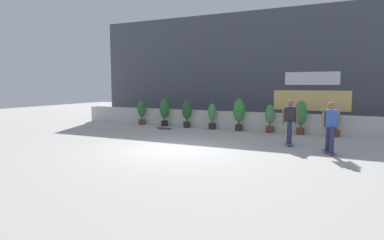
{
  "coord_description": "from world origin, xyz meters",
  "views": [
    {
      "loc": [
        5.38,
        -9.84,
        2.26
      ],
      "look_at": [
        0.0,
        1.5,
        0.9
      ],
      "focal_mm": 30.52,
      "sensor_mm": 36.0,
      "label": 1
    }
  ],
  "objects_px": {
    "skater_by_wall_left": "(290,120)",
    "potted_plant_0": "(142,111)",
    "potted_plant_5": "(270,117)",
    "potted_plant_2": "(187,112)",
    "skateboard_near_camera": "(164,128)",
    "potted_plant_4": "(239,112)",
    "potted_plant_1": "(164,110)",
    "potted_plant_7": "(336,123)",
    "potted_plant_3": "(212,115)",
    "skater_foreground": "(330,125)",
    "potted_plant_6": "(301,115)"
  },
  "relations": [
    {
      "from": "potted_plant_6",
      "to": "potted_plant_1",
      "type": "bearing_deg",
      "value": 180.0
    },
    {
      "from": "potted_plant_1",
      "to": "potted_plant_7",
      "type": "bearing_deg",
      "value": 0.0
    },
    {
      "from": "potted_plant_5",
      "to": "potted_plant_2",
      "type": "bearing_deg",
      "value": 180.0
    },
    {
      "from": "potted_plant_4",
      "to": "skateboard_near_camera",
      "type": "relative_size",
      "value": 1.98
    },
    {
      "from": "potted_plant_4",
      "to": "potted_plant_5",
      "type": "relative_size",
      "value": 1.2
    },
    {
      "from": "potted_plant_2",
      "to": "potted_plant_3",
      "type": "distance_m",
      "value": 1.45
    },
    {
      "from": "potted_plant_5",
      "to": "potted_plant_7",
      "type": "bearing_deg",
      "value": 0.0
    },
    {
      "from": "skateboard_near_camera",
      "to": "skater_by_wall_left",
      "type": "bearing_deg",
      "value": -15.22
    },
    {
      "from": "potted_plant_1",
      "to": "potted_plant_7",
      "type": "relative_size",
      "value": 1.28
    },
    {
      "from": "potted_plant_1",
      "to": "potted_plant_2",
      "type": "bearing_deg",
      "value": 0.0
    },
    {
      "from": "potted_plant_5",
      "to": "skater_foreground",
      "type": "xyz_separation_m",
      "value": [
        2.79,
        -3.95,
        0.2
      ]
    },
    {
      "from": "potted_plant_4",
      "to": "skater_foreground",
      "type": "bearing_deg",
      "value": -42.47
    },
    {
      "from": "potted_plant_3",
      "to": "skater_foreground",
      "type": "distance_m",
      "value": 6.96
    },
    {
      "from": "potted_plant_5",
      "to": "skater_by_wall_left",
      "type": "distance_m",
      "value": 3.24
    },
    {
      "from": "potted_plant_1",
      "to": "potted_plant_5",
      "type": "xyz_separation_m",
      "value": [
        5.74,
        0.0,
        -0.14
      ]
    },
    {
      "from": "potted_plant_2",
      "to": "skater_foreground",
      "type": "xyz_separation_m",
      "value": [
        7.17,
        -3.95,
        0.11
      ]
    },
    {
      "from": "potted_plant_6",
      "to": "skater_foreground",
      "type": "bearing_deg",
      "value": -70.42
    },
    {
      "from": "potted_plant_3",
      "to": "potted_plant_6",
      "type": "xyz_separation_m",
      "value": [
        4.32,
        0.0,
        0.18
      ]
    },
    {
      "from": "potted_plant_5",
      "to": "skateboard_near_camera",
      "type": "xyz_separation_m",
      "value": [
        -5.08,
        -1.18,
        -0.68
      ]
    },
    {
      "from": "potted_plant_1",
      "to": "potted_plant_0",
      "type": "bearing_deg",
      "value": -180.0
    },
    {
      "from": "potted_plant_1",
      "to": "potted_plant_2",
      "type": "height_order",
      "value": "potted_plant_1"
    },
    {
      "from": "potted_plant_2",
      "to": "potted_plant_4",
      "type": "xyz_separation_m",
      "value": [
        2.86,
        0.0,
        0.1
      ]
    },
    {
      "from": "skateboard_near_camera",
      "to": "potted_plant_0",
      "type": "bearing_deg",
      "value": 151.25
    },
    {
      "from": "potted_plant_1",
      "to": "potted_plant_7",
      "type": "distance_m",
      "value": 8.6
    },
    {
      "from": "potted_plant_0",
      "to": "skateboard_near_camera",
      "type": "distance_m",
      "value": 2.56
    },
    {
      "from": "potted_plant_2",
      "to": "potted_plant_5",
      "type": "distance_m",
      "value": 4.38
    },
    {
      "from": "potted_plant_1",
      "to": "potted_plant_7",
      "type": "height_order",
      "value": "potted_plant_1"
    },
    {
      "from": "potted_plant_7",
      "to": "potted_plant_3",
      "type": "bearing_deg",
      "value": -180.0
    },
    {
      "from": "skater_by_wall_left",
      "to": "potted_plant_0",
      "type": "bearing_deg",
      "value": 161.15
    },
    {
      "from": "skateboard_near_camera",
      "to": "potted_plant_2",
      "type": "bearing_deg",
      "value": 59.09
    },
    {
      "from": "potted_plant_7",
      "to": "skater_foreground",
      "type": "bearing_deg",
      "value": -90.78
    },
    {
      "from": "potted_plant_0",
      "to": "skateboard_near_camera",
      "type": "bearing_deg",
      "value": -28.75
    },
    {
      "from": "potted_plant_3",
      "to": "skater_foreground",
      "type": "xyz_separation_m",
      "value": [
        5.73,
        -3.95,
        0.22
      ]
    },
    {
      "from": "potted_plant_0",
      "to": "potted_plant_7",
      "type": "relative_size",
      "value": 1.17
    },
    {
      "from": "skater_foreground",
      "to": "potted_plant_2",
      "type": "bearing_deg",
      "value": 151.18
    },
    {
      "from": "potted_plant_2",
      "to": "skater_by_wall_left",
      "type": "height_order",
      "value": "skater_by_wall_left"
    },
    {
      "from": "potted_plant_3",
      "to": "skateboard_near_camera",
      "type": "xyz_separation_m",
      "value": [
        -2.15,
        -1.18,
        -0.66
      ]
    },
    {
      "from": "skateboard_near_camera",
      "to": "potted_plant_3",
      "type": "bearing_deg",
      "value": 28.77
    },
    {
      "from": "potted_plant_6",
      "to": "potted_plant_5",
      "type": "bearing_deg",
      "value": 180.0
    },
    {
      "from": "potted_plant_5",
      "to": "potted_plant_4",
      "type": "bearing_deg",
      "value": 180.0
    },
    {
      "from": "potted_plant_4",
      "to": "skater_by_wall_left",
      "type": "distance_m",
      "value": 4.1
    },
    {
      "from": "potted_plant_3",
      "to": "potted_plant_6",
      "type": "height_order",
      "value": "potted_plant_6"
    },
    {
      "from": "skater_by_wall_left",
      "to": "skater_foreground",
      "type": "height_order",
      "value": "same"
    },
    {
      "from": "potted_plant_2",
      "to": "skater_foreground",
      "type": "relative_size",
      "value": 0.85
    },
    {
      "from": "potted_plant_3",
      "to": "potted_plant_7",
      "type": "height_order",
      "value": "potted_plant_3"
    },
    {
      "from": "potted_plant_3",
      "to": "skateboard_near_camera",
      "type": "distance_m",
      "value": 2.54
    },
    {
      "from": "potted_plant_2",
      "to": "skater_foreground",
      "type": "bearing_deg",
      "value": -28.82
    },
    {
      "from": "potted_plant_7",
      "to": "potted_plant_6",
      "type": "bearing_deg",
      "value": 180.0
    },
    {
      "from": "potted_plant_5",
      "to": "potted_plant_7",
      "type": "distance_m",
      "value": 2.85
    },
    {
      "from": "potted_plant_5",
      "to": "skater_by_wall_left",
      "type": "height_order",
      "value": "skater_by_wall_left"
    }
  ]
}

